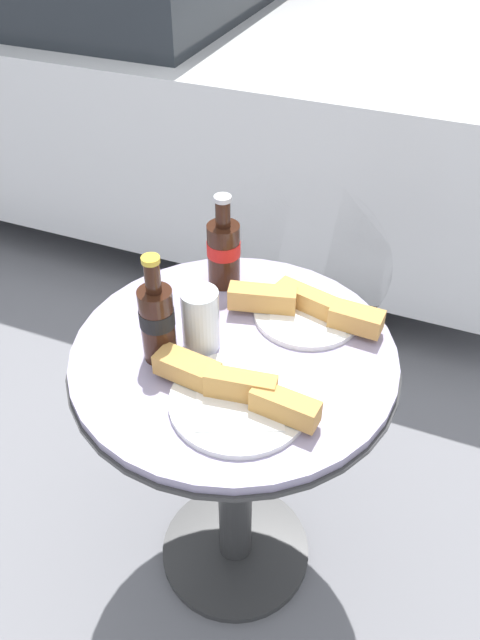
{
  "coord_description": "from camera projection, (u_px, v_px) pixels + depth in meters",
  "views": [
    {
      "loc": [
        0.34,
        -0.82,
        1.54
      ],
      "look_at": [
        0.0,
        0.03,
        0.78
      ],
      "focal_mm": 35.0,
      "sensor_mm": 36.0,
      "label": 1
    }
  ],
  "objects": [
    {
      "name": "ground_plane",
      "position": [
        236.0,
        551.0,
        1.67
      ],
      "size": [
        30.0,
        30.0,
        0.0
      ],
      "primitive_type": "plane",
      "color": "slate"
    },
    {
      "name": "bistro_table",
      "position": [
        234.0,
        420.0,
        1.33
      ],
      "size": [
        0.64,
        0.64,
        0.73
      ],
      "color": "#333333",
      "rests_on": "ground_plane"
    },
    {
      "name": "cola_bottle_left",
      "position": [
        224.0,
        251.0,
        1.32
      ],
      "size": [
        0.07,
        0.07,
        0.21
      ],
      "color": "#33190F",
      "rests_on": "bistro_table"
    },
    {
      "name": "cola_bottle_right",
      "position": [
        157.0,
        320.0,
        1.13
      ],
      "size": [
        0.07,
        0.07,
        0.23
      ],
      "color": "#33190F",
      "rests_on": "bistro_table"
    },
    {
      "name": "drinking_glass",
      "position": [
        201.0,
        322.0,
        1.17
      ],
      "size": [
        0.07,
        0.07,
        0.13
      ],
      "color": "#C68923",
      "rests_on": "bistro_table"
    },
    {
      "name": "lunch_plate_near",
      "position": [
        237.0,
        394.0,
        1.08
      ],
      "size": [
        0.31,
        0.25,
        0.06
      ],
      "color": "white",
      "rests_on": "bistro_table"
    },
    {
      "name": "lunch_plate_far",
      "position": [
        306.0,
        309.0,
        1.26
      ],
      "size": [
        0.32,
        0.22,
        0.06
      ],
      "color": "white",
      "rests_on": "bistro_table"
    },
    {
      "name": "parked_car",
      "position": [
        98.0,
        46.0,
        3.0
      ],
      "size": [
        4.16,
        1.83,
        1.34
      ],
      "color": "silver",
      "rests_on": "ground_plane"
    }
  ]
}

